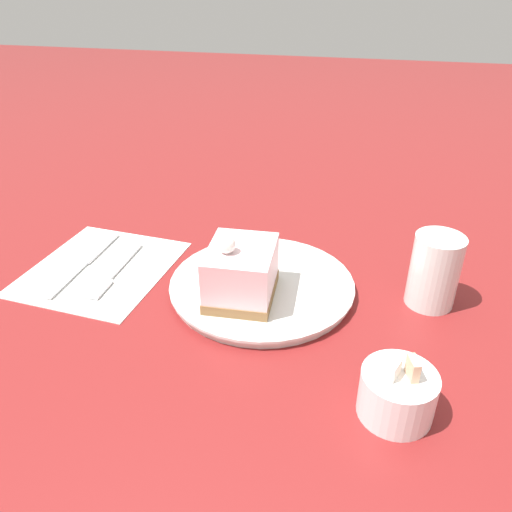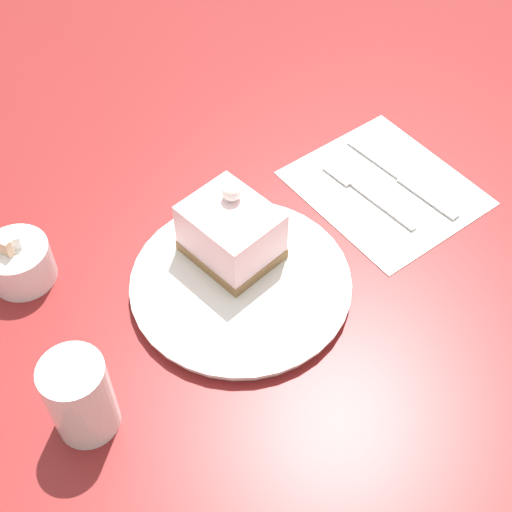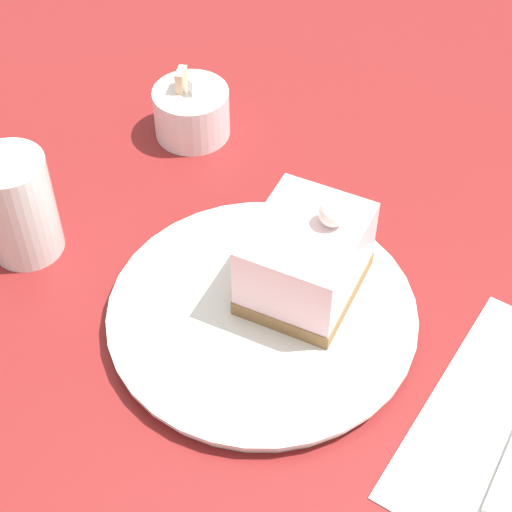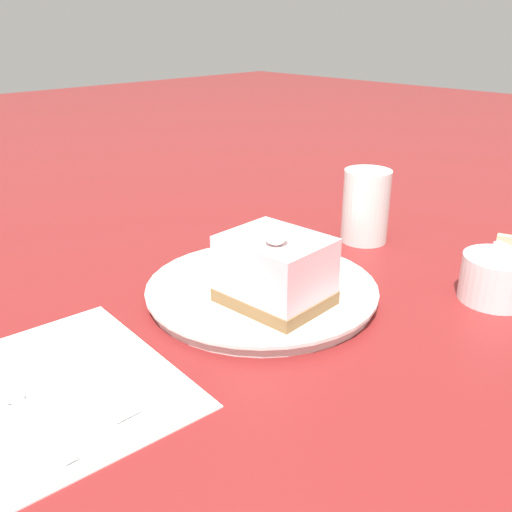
{
  "view_description": "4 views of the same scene",
  "coord_description": "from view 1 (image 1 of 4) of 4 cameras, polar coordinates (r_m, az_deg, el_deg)",
  "views": [
    {
      "loc": [
        -0.14,
        0.58,
        0.4
      ],
      "look_at": [
        -0.01,
        0.02,
        0.06
      ],
      "focal_mm": 35.0,
      "sensor_mm": 36.0,
      "label": 1
    },
    {
      "loc": [
        -0.33,
        -0.38,
        0.67
      ],
      "look_at": [
        -0.0,
        -0.0,
        0.06
      ],
      "focal_mm": 50.0,
      "sensor_mm": 36.0,
      "label": 2
    },
    {
      "loc": [
        0.19,
        -0.38,
        0.57
      ],
      "look_at": [
        -0.02,
        0.02,
        0.07
      ],
      "focal_mm": 60.0,
      "sensor_mm": 36.0,
      "label": 3
    },
    {
      "loc": [
        0.39,
        0.41,
        0.29
      ],
      "look_at": [
        -0.01,
        0.0,
        0.05
      ],
      "focal_mm": 40.0,
      "sensor_mm": 36.0,
      "label": 4
    }
  ],
  "objects": [
    {
      "name": "napkin",
      "position": [
        0.79,
        -17.29,
        -1.29
      ],
      "size": [
        0.21,
        0.24,
        0.0
      ],
      "rotation": [
        0.0,
        0.0,
        -0.08
      ],
      "color": "white",
      "rests_on": "ground_plane"
    },
    {
      "name": "ground_plane",
      "position": [
        0.72,
        -0.14,
        -3.35
      ],
      "size": [
        4.0,
        4.0,
        0.0
      ],
      "primitive_type": "plane",
      "color": "maroon"
    },
    {
      "name": "sugar_bowl",
      "position": [
        0.54,
        15.83,
        -14.88
      ],
      "size": [
        0.08,
        0.08,
        0.07
      ],
      "color": "white",
      "rests_on": "ground_plane"
    },
    {
      "name": "drinking_glass",
      "position": [
        0.69,
        19.72,
        -1.61
      ],
      "size": [
        0.06,
        0.06,
        0.1
      ],
      "color": "silver",
      "rests_on": "ground_plane"
    },
    {
      "name": "cake_slice",
      "position": [
        0.65,
        -1.72,
        -1.87
      ],
      "size": [
        0.09,
        0.11,
        0.09
      ],
      "rotation": [
        0.0,
        0.0,
        0.06
      ],
      "color": "olive",
      "rests_on": "plate"
    },
    {
      "name": "fork",
      "position": [
        0.76,
        -16.12,
        -1.96
      ],
      "size": [
        0.02,
        0.15,
        0.0
      ],
      "rotation": [
        0.0,
        0.0,
        -0.02
      ],
      "color": "silver",
      "rests_on": "napkin"
    },
    {
      "name": "knife",
      "position": [
        0.81,
        -18.33,
        -0.1
      ],
      "size": [
        0.02,
        0.19,
        0.0
      ],
      "rotation": [
        0.0,
        0.0,
        -0.02
      ],
      "color": "silver",
      "rests_on": "napkin"
    },
    {
      "name": "plate",
      "position": [
        0.7,
        0.68,
        -3.39
      ],
      "size": [
        0.26,
        0.26,
        0.02
      ],
      "color": "silver",
      "rests_on": "ground_plane"
    }
  ]
}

